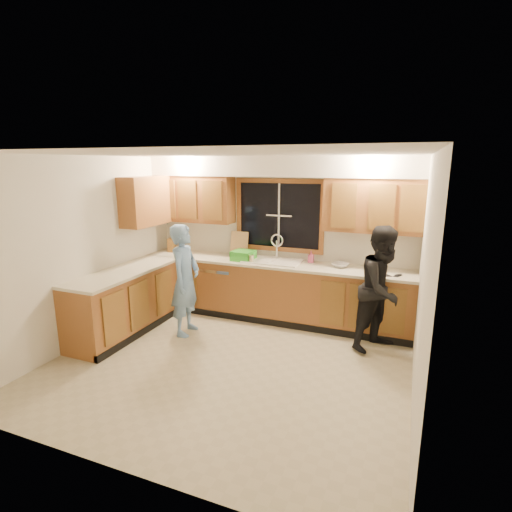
{
  "coord_description": "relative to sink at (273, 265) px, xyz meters",
  "views": [
    {
      "loc": [
        1.96,
        -4.03,
        2.41
      ],
      "look_at": [
        0.1,
        0.65,
        1.23
      ],
      "focal_mm": 28.0,
      "sensor_mm": 36.0,
      "label": 1
    }
  ],
  "objects": [
    {
      "name": "window_frame",
      "position": [
        0.0,
        0.29,
        0.74
      ],
      "size": [
        1.44,
        0.03,
        1.14
      ],
      "color": "black",
      "rests_on": "wall_back"
    },
    {
      "name": "can_right",
      "position": [
        -0.27,
        -0.2,
        0.12
      ],
      "size": [
        0.09,
        0.09,
        0.13
      ],
      "primitive_type": "cylinder",
      "rotation": [
        0.0,
        0.0,
        0.24
      ],
      "color": "beige",
      "rests_on": "countertop_back"
    },
    {
      "name": "can_left",
      "position": [
        -0.31,
        -0.09,
        0.11
      ],
      "size": [
        0.07,
        0.07,
        0.11
      ],
      "primitive_type": "cylinder",
      "rotation": [
        0.0,
        0.0,
        0.15
      ],
      "color": "beige",
      "rests_on": "countertop_back"
    },
    {
      "name": "bowl",
      "position": [
        1.03,
        0.06,
        0.08
      ],
      "size": [
        0.32,
        0.32,
        0.06
      ],
      "primitive_type": "imported",
      "rotation": [
        0.0,
        0.0,
        -0.41
      ],
      "color": "silver",
      "rests_on": "countertop_back"
    },
    {
      "name": "man",
      "position": [
        -0.96,
        -0.98,
        -0.07
      ],
      "size": [
        0.44,
        0.61,
        1.59
      ],
      "primitive_type": "imported",
      "rotation": [
        0.0,
        0.0,
        1.67
      ],
      "color": "#6994C7",
      "rests_on": "floor"
    },
    {
      "name": "wall_left",
      "position": [
        -2.1,
        -1.6,
        0.39
      ],
      "size": [
        0.0,
        3.8,
        3.8
      ],
      "primitive_type": "plane",
      "rotation": [
        1.57,
        0.0,
        1.57
      ],
      "color": "silver",
      "rests_on": "ground"
    },
    {
      "name": "upper_cabinets_return",
      "position": [
        -1.94,
        -0.48,
        0.96
      ],
      "size": [
        0.33,
        0.9,
        0.75
      ],
      "primitive_type": "cube",
      "color": "#955A2B",
      "rests_on": "wall_left"
    },
    {
      "name": "knife_block",
      "position": [
        -1.83,
        0.02,
        0.17
      ],
      "size": [
        0.15,
        0.13,
        0.23
      ],
      "primitive_type": "cube",
      "rotation": [
        0.0,
        0.0,
        0.2
      ],
      "color": "brown",
      "rests_on": "countertop_back"
    },
    {
      "name": "wall_right",
      "position": [
        2.1,
        -1.6,
        0.39
      ],
      "size": [
        0.0,
        3.8,
        3.8
      ],
      "primitive_type": "plane",
      "rotation": [
        1.57,
        0.0,
        -1.57
      ],
      "color": "silver",
      "rests_on": "ground"
    },
    {
      "name": "dish_crate",
      "position": [
        -0.46,
        -0.08,
        0.13
      ],
      "size": [
        0.35,
        0.33,
        0.15
      ],
      "primitive_type": "cube",
      "rotation": [
        0.0,
        0.0,
        -0.08
      ],
      "color": "green",
      "rests_on": "countertop_back"
    },
    {
      "name": "floor",
      "position": [
        0.0,
        -1.6,
        -0.86
      ],
      "size": [
        4.2,
        4.2,
        0.0
      ],
      "primitive_type": "plane",
      "color": "#B4AA8A",
      "rests_on": "ground"
    },
    {
      "name": "base_cabinets_back",
      "position": [
        0.0,
        -0.0,
        -0.42
      ],
      "size": [
        4.2,
        0.6,
        0.88
      ],
      "primitive_type": "cube",
      "color": "#955A2B",
      "rests_on": "ground"
    },
    {
      "name": "dishwasher",
      "position": [
        -0.85,
        -0.01,
        -0.45
      ],
      "size": [
        0.6,
        0.56,
        0.82
      ],
      "primitive_type": "cube",
      "color": "white",
      "rests_on": "floor"
    },
    {
      "name": "stove",
      "position": [
        -1.8,
        -1.82,
        -0.41
      ],
      "size": [
        0.58,
        0.75,
        0.9
      ],
      "primitive_type": "cube",
      "color": "white",
      "rests_on": "floor"
    },
    {
      "name": "soap_bottle",
      "position": [
        0.56,
        0.17,
        0.14
      ],
      "size": [
        0.08,
        0.08,
        0.18
      ],
      "primitive_type": "imported",
      "rotation": [
        0.0,
        0.0,
        0.02
      ],
      "color": "#D45084",
      "rests_on": "countertop_back"
    },
    {
      "name": "sink",
      "position": [
        0.0,
        0.0,
        0.0
      ],
      "size": [
        0.86,
        0.52,
        0.57
      ],
      "color": "white",
      "rests_on": "countertop_back"
    },
    {
      "name": "countertop_left",
      "position": [
        -1.79,
        -1.25,
        0.04
      ],
      "size": [
        0.63,
        1.9,
        0.04
      ],
      "primitive_type": "cube",
      "color": "beige",
      "rests_on": "base_cabinets_left"
    },
    {
      "name": "soffit",
      "position": [
        0.0,
        0.12,
        1.49
      ],
      "size": [
        4.2,
        0.35,
        0.3
      ],
      "primitive_type": "cube",
      "color": "white",
      "rests_on": "wall_back"
    },
    {
      "name": "base_cabinets_left",
      "position": [
        -1.8,
        -1.25,
        -0.42
      ],
      "size": [
        0.6,
        1.9,
        0.88
      ],
      "primitive_type": "cube",
      "color": "#955A2B",
      "rests_on": "ground"
    },
    {
      "name": "ceiling",
      "position": [
        0.0,
        -1.6,
        1.64
      ],
      "size": [
        4.2,
        4.2,
        0.0
      ],
      "primitive_type": "plane",
      "rotation": [
        3.14,
        0.0,
        0.0
      ],
      "color": "silver"
    },
    {
      "name": "wall_back",
      "position": [
        0.0,
        0.3,
        0.39
      ],
      "size": [
        4.2,
        0.0,
        4.2
      ],
      "primitive_type": "plane",
      "rotation": [
        1.57,
        0.0,
        0.0
      ],
      "color": "silver",
      "rests_on": "ground"
    },
    {
      "name": "countertop_back",
      "position": [
        0.0,
        -0.02,
        0.04
      ],
      "size": [
        4.2,
        0.63,
        0.04
      ],
      "primitive_type": "cube",
      "color": "beige",
      "rests_on": "base_cabinets_back"
    },
    {
      "name": "upper_cabinets_left",
      "position": [
        -1.43,
        0.13,
        0.96
      ],
      "size": [
        1.35,
        0.33,
        0.75
      ],
      "primitive_type": "cube",
      "color": "#955A2B",
      "rests_on": "wall_back"
    },
    {
      "name": "upper_cabinets_right",
      "position": [
        1.43,
        0.13,
        0.96
      ],
      "size": [
        1.35,
        0.33,
        0.75
      ],
      "primitive_type": "cube",
      "color": "#955A2B",
      "rests_on": "wall_back"
    },
    {
      "name": "woman",
      "position": [
        1.67,
        -0.46,
        -0.04
      ],
      "size": [
        0.96,
        1.01,
        1.64
      ],
      "primitive_type": "imported",
      "rotation": [
        0.0,
        0.0,
        0.98
      ],
      "color": "black",
      "rests_on": "floor"
    },
    {
      "name": "cutting_board",
      "position": [
        -0.65,
        0.19,
        0.26
      ],
      "size": [
        0.3,
        0.11,
        0.4
      ],
      "primitive_type": "cube",
      "rotation": [
        -0.21,
        0.0,
        0.01
      ],
      "color": "tan",
      "rests_on": "countertop_back"
    }
  ]
}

